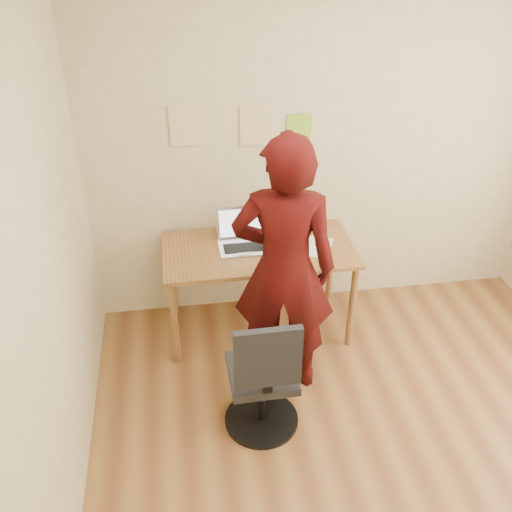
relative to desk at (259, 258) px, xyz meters
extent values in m
cube|color=brown|center=(0.53, -1.38, -0.67)|extent=(3.50, 3.50, 0.04)
cube|color=beige|center=(0.53, 0.39, 0.70)|extent=(3.50, 0.04, 2.70)
cube|color=beige|center=(-1.24, -1.38, 0.70)|extent=(0.04, 3.50, 2.70)
cube|color=olive|center=(0.00, 0.00, 0.07)|extent=(1.40, 0.70, 0.03)
cylinder|color=olive|center=(-0.65, -0.30, -0.30)|extent=(0.05, 0.05, 0.71)
cylinder|color=olive|center=(0.65, -0.30, -0.30)|extent=(0.05, 0.05, 0.71)
cylinder|color=olive|center=(-0.65, 0.30, -0.30)|extent=(0.05, 0.05, 0.71)
cylinder|color=olive|center=(0.65, 0.30, -0.30)|extent=(0.05, 0.05, 0.71)
cube|color=silver|center=(-0.11, 0.01, 0.10)|extent=(0.36, 0.25, 0.02)
cube|color=black|center=(-0.11, 0.01, 0.10)|extent=(0.29, 0.14, 0.00)
cube|color=silver|center=(-0.11, 0.16, 0.22)|extent=(0.35, 0.08, 0.24)
cube|color=white|center=(-0.11, 0.16, 0.22)|extent=(0.31, 0.06, 0.20)
cube|color=white|center=(0.42, -0.04, 0.09)|extent=(0.30, 0.35, 0.00)
cube|color=black|center=(0.21, -0.21, 0.09)|extent=(0.13, 0.14, 0.01)
cube|color=#3F4C59|center=(0.21, -0.21, 0.10)|extent=(0.11, 0.12, 0.00)
cube|color=#D6BE80|center=(-0.47, 0.36, 0.92)|extent=(0.21, 0.00, 0.30)
cube|color=#D6BE80|center=(0.02, 0.36, 0.89)|extent=(0.21, 0.00, 0.30)
cube|color=#83BB2A|center=(0.35, 0.36, 0.84)|extent=(0.18, 0.00, 0.24)
cube|color=black|center=(-0.13, -0.95, -0.23)|extent=(0.41, 0.41, 0.06)
cube|color=black|center=(-0.13, -1.15, 0.07)|extent=(0.39, 0.05, 0.41)
cube|color=black|center=(-0.13, -1.14, -0.14)|extent=(0.06, 0.04, 0.11)
cylinder|color=black|center=(-0.13, -0.95, -0.45)|extent=(0.06, 0.06, 0.41)
cylinder|color=black|center=(-0.13, -0.95, -0.64)|extent=(0.48, 0.48, 0.03)
imported|color=#340707|center=(0.08, -0.55, 0.26)|extent=(0.75, 0.58, 1.83)
camera|label=1|loc=(-0.55, -3.51, 2.26)|focal=40.00mm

